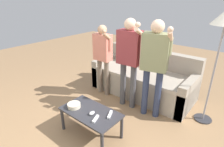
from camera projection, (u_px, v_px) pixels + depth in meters
ground_plane at (96, 139)px, 2.66m from camera, size 12.00×12.00×0.00m
couch at (143, 79)px, 3.80m from camera, size 2.03×0.91×0.87m
coffee_table at (91, 114)px, 2.63m from camera, size 0.87×0.48×0.39m
snack_bowl at (74, 105)px, 2.70m from camera, size 0.19×0.19×0.06m
game_remote_nunchuk at (92, 113)px, 2.53m from camera, size 0.06×0.09×0.05m
player_left at (103, 53)px, 3.55m from camera, size 0.42×0.28×1.41m
player_center at (129, 54)px, 3.08m from camera, size 0.48×0.30×1.59m
player_right at (155, 59)px, 2.80m from camera, size 0.51×0.31×1.60m
game_remote_wand_near at (96, 119)px, 2.43m from camera, size 0.09×0.16×0.03m
game_remote_wand_far at (110, 115)px, 2.51m from camera, size 0.10×0.16×0.03m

